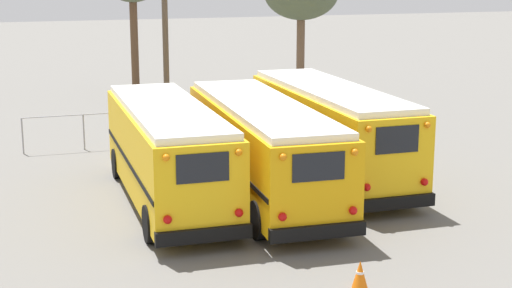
% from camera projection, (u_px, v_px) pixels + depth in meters
% --- Properties ---
extents(ground_plane, '(160.00, 160.00, 0.00)m').
position_uv_depth(ground_plane, '(253.00, 188.00, 25.45)').
color(ground_plane, '#66635E').
extents(school_bus_0, '(2.67, 9.44, 3.01)m').
position_uv_depth(school_bus_0, '(168.00, 150.00, 23.57)').
color(school_bus_0, yellow).
rests_on(school_bus_0, ground).
extents(school_bus_1, '(2.99, 10.40, 2.97)m').
position_uv_depth(school_bus_1, '(262.00, 146.00, 24.21)').
color(school_bus_1, '#E5A00C').
rests_on(school_bus_1, ground).
extents(school_bus_2, '(2.59, 9.71, 3.12)m').
position_uv_depth(school_bus_2, '(330.00, 129.00, 26.41)').
color(school_bus_2, yellow).
rests_on(school_bus_2, ground).
extents(utility_pole, '(1.80, 0.25, 8.89)m').
position_uv_depth(utility_pole, '(165.00, 24.00, 33.18)').
color(utility_pole, brown).
rests_on(utility_pole, ground).
extents(fence_line, '(13.87, 0.06, 1.42)m').
position_uv_depth(fence_line, '(198.00, 118.00, 31.92)').
color(fence_line, '#939399').
rests_on(fence_line, ground).
extents(traffic_cone, '(0.36, 0.36, 0.64)m').
position_uv_depth(traffic_cone, '(360.00, 274.00, 17.59)').
color(traffic_cone, orange).
rests_on(traffic_cone, ground).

